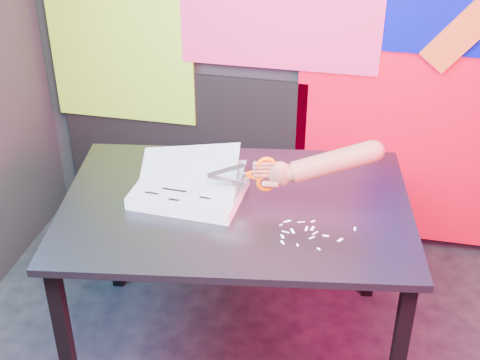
# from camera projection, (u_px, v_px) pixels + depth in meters

# --- Properties ---
(room) EXTENTS (3.01, 3.01, 2.71)m
(room) POSITION_uv_depth(u_px,v_px,m) (287.00, 135.00, 1.75)
(room) COLOR black
(room) RESTS_ON ground
(backdrop) EXTENTS (2.88, 0.05, 2.08)m
(backdrop) POSITION_uv_depth(u_px,v_px,m) (343.00, 71.00, 3.16)
(backdrop) COLOR red
(backdrop) RESTS_ON ground
(work_table) EXTENTS (1.46, 1.08, 0.75)m
(work_table) POSITION_uv_depth(u_px,v_px,m) (236.00, 220.00, 2.60)
(work_table) COLOR black
(work_table) RESTS_ON ground
(printout_stack) EXTENTS (0.43, 0.32, 0.22)m
(printout_stack) POSITION_uv_depth(u_px,v_px,m) (189.00, 191.00, 2.59)
(printout_stack) COLOR beige
(printout_stack) RESTS_ON work_table
(scissors) EXTENTS (0.25, 0.07, 0.15)m
(scissors) POSITION_uv_depth(u_px,v_px,m) (261.00, 174.00, 2.47)
(scissors) COLOR silver
(scissors) RESTS_ON printout_stack
(hand_forearm) EXTENTS (0.46, 0.16, 0.18)m
(hand_forearm) POSITION_uv_depth(u_px,v_px,m) (324.00, 164.00, 2.46)
(hand_forearm) COLOR brown
(hand_forearm) RESTS_ON work_table
(paper_clippings) EXTENTS (0.28, 0.18, 0.00)m
(paper_clippings) POSITION_uv_depth(u_px,v_px,m) (307.00, 232.00, 2.40)
(paper_clippings) COLOR white
(paper_clippings) RESTS_ON work_table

